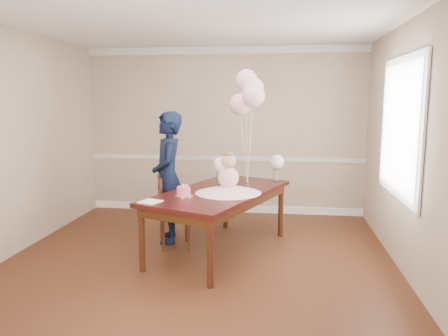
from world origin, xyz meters
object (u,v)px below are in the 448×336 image
dining_chair_seat (175,216)px  woman (168,178)px  birthday_cake (184,191)px  dining_table_top (219,193)px

dining_chair_seat → woman: woman is taller
birthday_cake → dining_chair_seat: (-0.22, 0.47, -0.42)m
dining_chair_seat → woman: size_ratio=0.23×
birthday_cake → dining_chair_seat: size_ratio=0.39×
dining_chair_seat → birthday_cake: bearing=-84.1°
birthday_cake → dining_chair_seat: bearing=115.5°
dining_table_top → dining_chair_seat: (-0.58, 0.11, -0.34)m
dining_table_top → woman: 0.80m
woman → dining_chair_seat: bearing=16.3°
dining_table_top → woman: woman is taller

